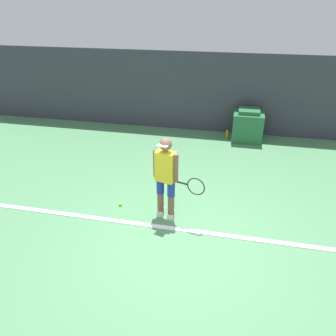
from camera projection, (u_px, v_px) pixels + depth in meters
ground_plane at (180, 240)px, 5.54m from camera, size 24.00×24.00×0.00m
back_wall at (212, 93)px, 9.55m from camera, size 24.00×0.10×2.31m
court_baseline at (182, 230)px, 5.78m from camera, size 21.60×0.10×0.01m
tennis_player at (166, 175)px, 5.77m from camera, size 0.96×0.35×1.56m
tennis_ball at (120, 204)px, 6.44m from camera, size 0.07×0.07×0.07m
covered_chair at (248, 125)px, 9.25m from camera, size 0.82×0.80×0.90m
water_bottle at (227, 134)px, 9.46m from camera, size 0.07×0.07×0.28m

